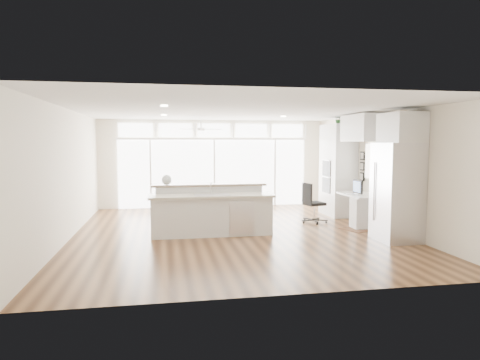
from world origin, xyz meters
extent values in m
cube|color=#422714|center=(0.00, 0.00, -0.01)|extent=(7.00, 8.00, 0.02)
cube|color=silver|center=(0.00, 0.00, 2.70)|extent=(7.00, 8.00, 0.02)
cube|color=silver|center=(0.00, 4.00, 1.35)|extent=(7.00, 0.04, 2.70)
cube|color=silver|center=(0.00, -4.00, 1.35)|extent=(7.00, 0.04, 2.70)
cube|color=silver|center=(-3.50, 0.00, 1.35)|extent=(0.04, 8.00, 2.70)
cube|color=silver|center=(3.50, 0.00, 1.35)|extent=(0.04, 8.00, 2.70)
cube|color=silver|center=(0.00, 3.94, 1.05)|extent=(5.80, 0.06, 2.08)
cube|color=silver|center=(0.00, 3.94, 2.38)|extent=(5.90, 0.06, 0.40)
cube|color=white|center=(3.46, 0.30, 1.55)|extent=(0.04, 0.85, 0.85)
cube|color=white|center=(-0.50, 2.80, 2.48)|extent=(1.16, 1.16, 0.32)
cube|color=white|center=(0.00, 0.20, 2.68)|extent=(3.40, 3.00, 0.02)
cube|color=silver|center=(3.17, 1.80, 1.25)|extent=(0.64, 1.20, 2.50)
cube|color=silver|center=(3.13, 0.30, 0.38)|extent=(0.72, 1.30, 0.76)
cube|color=silver|center=(3.17, 0.30, 2.35)|extent=(0.64, 1.30, 0.64)
cube|color=silver|center=(3.11, -1.35, 1.00)|extent=(0.76, 0.90, 2.00)
cube|color=silver|center=(3.17, -1.35, 2.30)|extent=(0.64, 0.90, 0.60)
cube|color=black|center=(3.46, 0.92, 1.40)|extent=(0.06, 0.22, 0.80)
cube|color=silver|center=(-0.54, -0.11, 0.54)|extent=(2.70, 1.02, 1.07)
cube|color=#341C10|center=(2.95, -0.13, 0.01)|extent=(1.01, 0.88, 0.01)
cube|color=black|center=(2.14, 0.80, 0.50)|extent=(0.61, 0.58, 0.99)
sphere|color=silver|center=(-1.49, 0.29, 1.18)|extent=(0.23, 0.23, 0.22)
cube|color=black|center=(3.05, 0.30, 0.94)|extent=(0.08, 0.44, 0.37)
cube|color=silver|center=(2.88, 0.30, 0.77)|extent=(0.15, 0.30, 0.01)
imported|color=#295B27|center=(3.17, 1.80, 2.62)|extent=(0.31, 0.34, 0.24)
camera|label=1|loc=(-1.57, -9.28, 2.00)|focal=32.00mm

